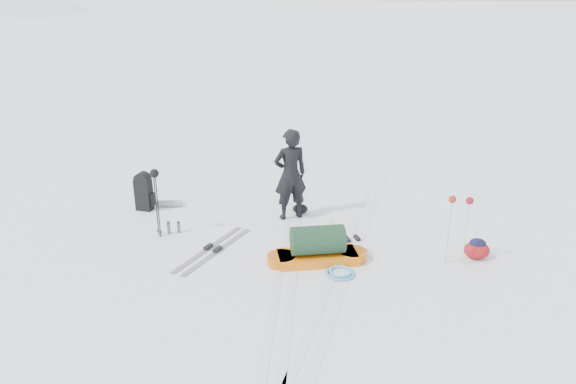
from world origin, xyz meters
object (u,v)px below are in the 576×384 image
object	(u,v)px
skier	(290,175)
ski_poles_black	(155,182)
expedition_rucksack	(147,192)
pulk_sled	(318,249)

from	to	relation	value
skier	ski_poles_black	xyz separation A→B (m)	(-2.30, -1.17, 0.16)
expedition_rucksack	skier	bearing A→B (deg)	6.78
ski_poles_black	expedition_rucksack	bearing A→B (deg)	111.39
pulk_sled	ski_poles_black	xyz separation A→B (m)	(-3.00, 0.60, 0.83)
skier	ski_poles_black	bearing A→B (deg)	-0.19
expedition_rucksack	ski_poles_black	size ratio (longest dim) A/B	0.66
expedition_rucksack	ski_poles_black	distance (m)	1.56
pulk_sled	skier	bearing A→B (deg)	95.67
skier	expedition_rucksack	bearing A→B (deg)	-27.90
expedition_rucksack	ski_poles_black	xyz separation A→B (m)	(0.68, -1.21, 0.71)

